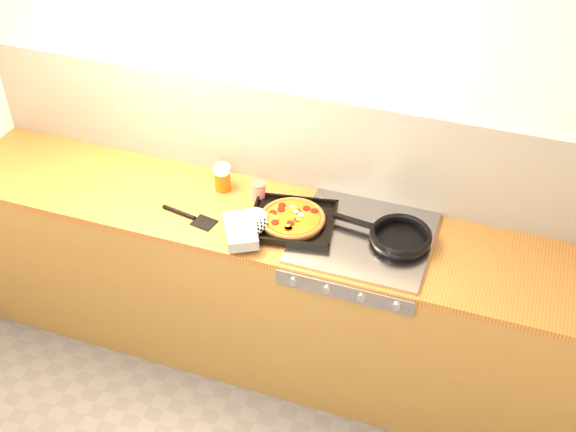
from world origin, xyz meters
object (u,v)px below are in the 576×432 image
at_px(pizza_on_tray, 278,221).
at_px(frying_pan, 399,236).
at_px(tomato_can, 259,192).
at_px(juice_glass, 223,178).

bearing_deg(pizza_on_tray, frying_pan, 8.62).
bearing_deg(tomato_can, juice_glass, 172.85).
bearing_deg(tomato_can, pizza_on_tray, -46.51).
bearing_deg(tomato_can, frying_pan, -7.29).
distance_m(pizza_on_tray, juice_glass, 0.41).
bearing_deg(frying_pan, tomato_can, 172.71).
relative_size(frying_pan, juice_glass, 3.50).
xyz_separation_m(pizza_on_tray, frying_pan, (0.54, 0.08, -0.00)).
xyz_separation_m(frying_pan, tomato_can, (-0.70, 0.09, 0.01)).
height_order(pizza_on_tray, tomato_can, tomato_can).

